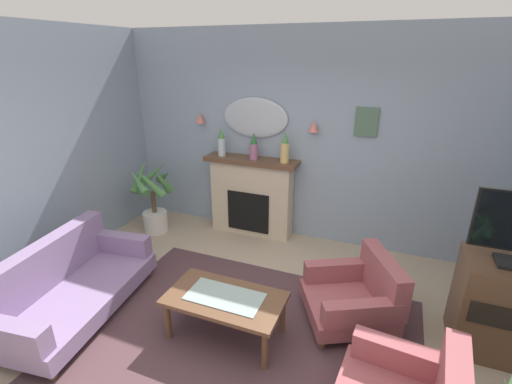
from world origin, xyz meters
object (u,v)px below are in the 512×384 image
object	(u,v)px
framed_picture	(366,122)
tv_cabinet	(506,308)
mantel_vase_left	(254,147)
wall_mirror	(255,118)
mantel_vase_right	(222,142)
armchair_near_fireplace	(357,295)
wall_sconce_right	(314,126)
fireplace	(251,197)
coffee_table	(225,302)
wall_sconce_left	(200,118)
mantel_vase_centre	(285,148)
floral_couch	(67,285)
potted_plant_corner_palm	(153,197)

from	to	relation	value
framed_picture	tv_cabinet	distance (m)	2.46
mantel_vase_left	wall_mirror	xyz separation A→B (m)	(-0.05, 0.17, 0.37)
mantel_vase_right	mantel_vase_left	bearing A→B (deg)	-0.00
framed_picture	armchair_near_fireplace	distance (m)	2.14
framed_picture	tv_cabinet	bearing A→B (deg)	-44.90
mantel_vase_right	wall_sconce_right	bearing A→B (deg)	5.27
wall_mirror	framed_picture	distance (m)	1.50
fireplace	framed_picture	world-z (taller)	framed_picture
wall_mirror	framed_picture	size ratio (longest dim) A/B	2.67
coffee_table	wall_sconce_left	bearing A→B (deg)	123.53
mantel_vase_left	framed_picture	size ratio (longest dim) A/B	1.06
wall_sconce_right	coffee_table	xyz separation A→B (m)	(-0.26, -2.18, -1.28)
mantel_vase_centre	floral_couch	world-z (taller)	mantel_vase_centre
wall_sconce_left	tv_cabinet	bearing A→B (deg)	-20.26
potted_plant_corner_palm	framed_picture	bearing A→B (deg)	13.41
mantel_vase_left	potted_plant_corner_palm	bearing A→B (deg)	-160.41
floral_couch	armchair_near_fireplace	world-z (taller)	floral_couch
mantel_vase_centre	coffee_table	distance (m)	2.28
fireplace	coffee_table	distance (m)	2.18
fireplace	wall_mirror	bearing A→B (deg)	90.00
mantel_vase_right	armchair_near_fireplace	size ratio (longest dim) A/B	0.38
mantel_vase_left	mantel_vase_centre	size ratio (longest dim) A/B	0.89
mantel_vase_left	mantel_vase_centre	world-z (taller)	mantel_vase_centre
mantel_vase_centre	wall_mirror	bearing A→B (deg)	161.22
fireplace	armchair_near_fireplace	xyz separation A→B (m)	(1.72, -1.41, -0.27)
fireplace	floral_couch	bearing A→B (deg)	-114.32
mantel_vase_left	mantel_vase_centre	bearing A→B (deg)	0.00
mantel_vase_left	wall_sconce_left	size ratio (longest dim) A/B	2.73
wall_mirror	armchair_near_fireplace	size ratio (longest dim) A/B	0.87
mantel_vase_right	mantel_vase_centre	xyz separation A→B (m)	(0.95, -0.00, -0.00)
wall_mirror	armchair_near_fireplace	xyz separation A→B (m)	(1.72, -1.55, -1.40)
potted_plant_corner_palm	mantel_vase_right	bearing A→B (deg)	28.85
mantel_vase_centre	mantel_vase_right	bearing A→B (deg)	180.00
fireplace	mantel_vase_right	distance (m)	0.91
fireplace	mantel_vase_right	size ratio (longest dim) A/B	3.26
armchair_near_fireplace	mantel_vase_right	bearing A→B (deg)	147.53
armchair_near_fireplace	framed_picture	bearing A→B (deg)	98.16
wall_sconce_left	floral_couch	size ratio (longest dim) A/B	0.08
wall_sconce_right	armchair_near_fireplace	world-z (taller)	wall_sconce_right
fireplace	wall_sconce_right	size ratio (longest dim) A/B	9.71
wall_mirror	wall_sconce_left	distance (m)	0.85
mantel_vase_centre	framed_picture	bearing A→B (deg)	10.20
wall_sconce_left	wall_sconce_right	world-z (taller)	same
mantel_vase_left	potted_plant_corner_palm	distance (m)	1.69
mantel_vase_centre	wall_sconce_right	world-z (taller)	wall_sconce_right
mantel_vase_centre	floral_couch	xyz separation A→B (m)	(-1.58, -2.35, -1.04)
wall_sconce_right	armchair_near_fireplace	xyz separation A→B (m)	(0.87, -1.50, -1.35)
fireplace	floral_couch	size ratio (longest dim) A/B	0.75
mantel_vase_right	armchair_near_fireplace	distance (m)	2.78
coffee_table	tv_cabinet	size ratio (longest dim) A/B	1.22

